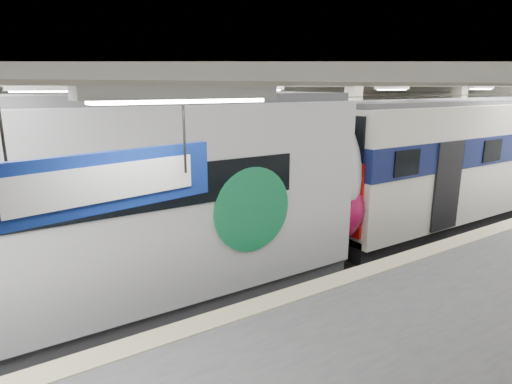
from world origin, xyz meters
TOP-DOWN VIEW (x-y plane):
  - station_hall at (0.00, -1.74)m, footprint 36.00×24.00m
  - modern_emu at (-5.05, -0.00)m, footprint 15.24×3.14m
  - older_rer at (8.07, 0.00)m, footprint 13.85×3.06m
  - far_train at (-3.93, 5.50)m, footprint 14.10×3.36m
  - wayfinding_sign at (-6.50, -5.49)m, footprint 2.06×0.45m

SIDE VIEW (x-z plane):
  - far_train at x=-3.93m, z-range 0.07..4.54m
  - modern_emu at x=-5.05m, z-range -0.04..4.80m
  - older_rer at x=8.07m, z-range 0.11..4.66m
  - station_hall at x=0.00m, z-range 0.37..6.12m
  - wayfinding_sign at x=-6.50m, z-range 3.58..4.84m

